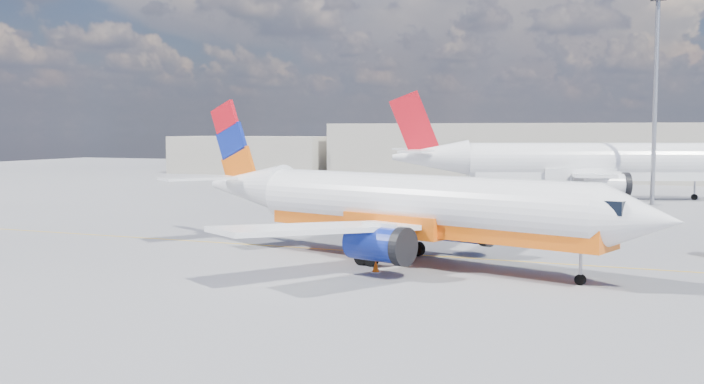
% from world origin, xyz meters
% --- Properties ---
extents(ground, '(240.00, 240.00, 0.00)m').
position_xyz_m(ground, '(0.00, 0.00, 0.00)').
color(ground, '#5D5C61').
rests_on(ground, ground).
extents(taxi_line, '(70.00, 0.15, 0.01)m').
position_xyz_m(taxi_line, '(0.00, 3.00, 0.01)').
color(taxi_line, gold).
rests_on(taxi_line, ground).
extents(terminal_main, '(70.00, 14.00, 8.00)m').
position_xyz_m(terminal_main, '(5.00, 75.00, 4.00)').
color(terminal_main, '#B3AA9A').
rests_on(terminal_main, ground).
extents(terminal_annex, '(26.00, 10.00, 6.00)m').
position_xyz_m(terminal_annex, '(-45.00, 72.00, 3.00)').
color(terminal_annex, '#B3AA9A').
rests_on(terminal_annex, ground).
extents(main_jet, '(30.08, 22.89, 9.11)m').
position_xyz_m(main_jet, '(4.25, 0.44, 3.04)').
color(main_jet, white).
rests_on(main_jet, ground).
extents(second_jet, '(36.20, 27.36, 11.07)m').
position_xyz_m(second_jet, '(8.73, 42.47, 3.69)').
color(second_jet, white).
rests_on(second_jet, ground).
extents(traffic_cone, '(0.43, 0.43, 0.60)m').
position_xyz_m(traffic_cone, '(3.94, -3.05, 0.29)').
color(traffic_cone, white).
rests_on(traffic_cone, ground).
extents(floodlight_mast, '(1.43, 1.43, 19.65)m').
position_xyz_m(floodlight_mast, '(16.11, 39.90, 11.78)').
color(floodlight_mast, '#9C9DA5').
rests_on(floodlight_mast, ground).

